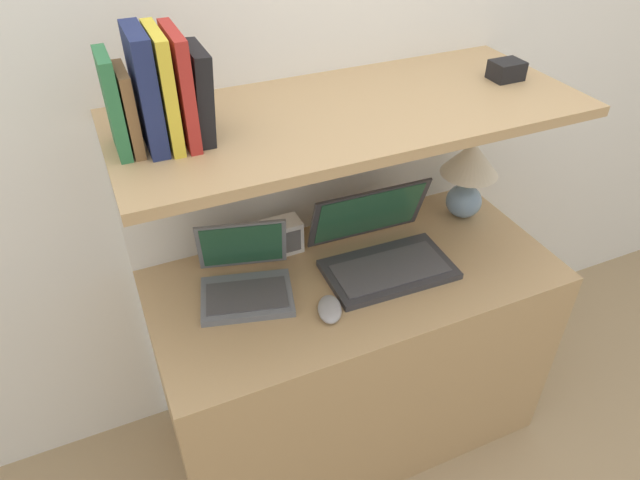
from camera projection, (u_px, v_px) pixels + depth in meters
The scene contains 16 objects.
wall_back at pixel (309, 81), 1.68m from camera, with size 6.00×0.05×2.40m.
desk at pixel (352, 357), 1.92m from camera, with size 1.22×0.57×0.73m.
back_riser at pixel (316, 250), 2.00m from camera, with size 1.22×0.04×1.20m.
shelf at pixel (352, 113), 1.46m from camera, with size 1.22×0.52×0.03m.
table_lamp at pixel (469, 171), 1.86m from camera, with size 0.19×0.19×0.28m.
laptop_large at pixel (382, 251), 1.72m from camera, with size 0.39×0.31×0.22m.
laptop_small at pixel (245, 279), 1.62m from camera, with size 0.31×0.29×0.20m.
computer_mouse at pixel (330, 309), 1.56m from camera, with size 0.10×0.13×0.03m.
router_box at pixel (282, 236), 1.77m from camera, with size 0.12×0.08×0.11m.
book_green at pixel (113, 105), 1.20m from camera, with size 0.03×0.13×0.22m.
book_brown at pixel (129, 110), 1.22m from camera, with size 0.02×0.13×0.18m.
book_navy at pixel (145, 90), 1.21m from camera, with size 0.04×0.16×0.26m.
book_yellow at pixel (163, 89), 1.23m from camera, with size 0.03×0.18×0.25m.
book_red at pixel (180, 87), 1.24m from camera, with size 0.03×0.18×0.25m.
book_black at pixel (198, 94), 1.26m from camera, with size 0.05×0.15×0.21m.
shelf_gadget at pixel (506, 70), 1.59m from camera, with size 0.09×0.07×0.05m.
Camera 1 is at (-0.62, -0.86, 1.84)m, focal length 32.00 mm.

